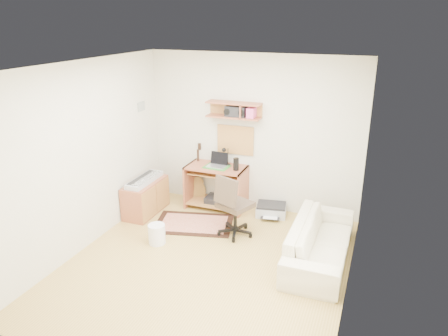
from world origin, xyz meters
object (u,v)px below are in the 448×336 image
at_px(cabinet, 146,197).
at_px(printer, 271,210).
at_px(task_chair, 235,205).
at_px(sofa, 321,235).
at_px(desk, 216,187).

distance_m(cabinet, printer, 2.11).
distance_m(task_chair, sofa, 1.33).
xyz_separation_m(cabinet, printer, (2.00, 0.65, -0.19)).
height_order(desk, cabinet, desk).
bearing_deg(cabinet, task_chair, -6.45).
xyz_separation_m(desk, task_chair, (0.63, -0.80, 0.12)).
xyz_separation_m(task_chair, printer, (0.34, 0.84, -0.41)).
xyz_separation_m(desk, cabinet, (-1.03, -0.61, -0.10)).
distance_m(printer, sofa, 1.48).
height_order(task_chair, cabinet, task_chair).
bearing_deg(task_chair, sofa, 11.51).
distance_m(task_chair, printer, 0.99).
height_order(printer, sofa, sofa).
bearing_deg(desk, cabinet, -149.38).
xyz_separation_m(cabinet, sofa, (2.96, -0.43, 0.09)).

